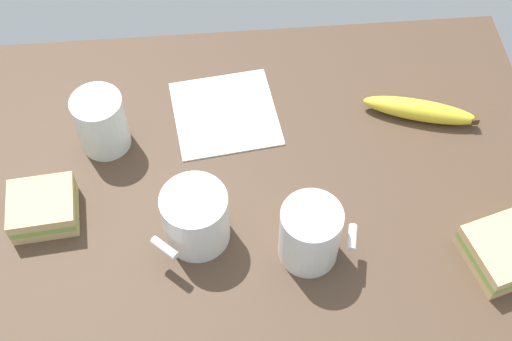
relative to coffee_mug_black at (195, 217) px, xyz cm
name	(u,v)px	position (x,y,z in cm)	size (l,w,h in cm)	color
tabletop	(256,186)	(-8.99, -8.27, -5.80)	(90.00, 64.00, 2.00)	#4C3828
coffee_mug_black	(195,217)	(0.00, 0.00, 0.00)	(10.73, 10.98, 9.33)	white
coffee_mug_milky	(310,234)	(-15.22, 4.05, 0.35)	(10.61, 8.26, 10.02)	white
sandwich_main	(43,208)	(21.63, -4.94, -2.60)	(9.91, 9.07, 4.40)	#DBB77A
sandwich_side	(509,251)	(-42.23, 7.33, -2.60)	(12.90, 12.17, 4.40)	#DBB77A
glass_of_milk	(102,125)	(13.48, -17.67, -0.58)	(7.66, 7.66, 9.77)	silver
banana	(420,110)	(-35.82, -18.44, -3.09)	(18.12, 8.73, 3.42)	yellow
paper_napkin	(225,113)	(-5.18, -21.72, -4.65)	(16.03, 16.03, 0.30)	white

